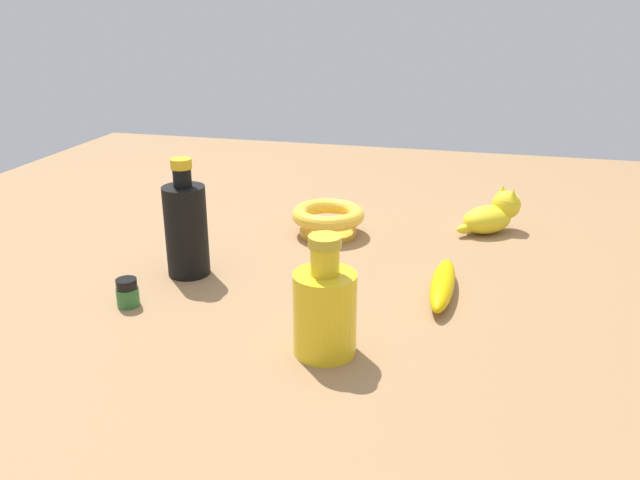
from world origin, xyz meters
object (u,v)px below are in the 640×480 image
object	(u,v)px
bowl	(328,218)
bottle_short	(325,308)
banana	(443,284)
nail_polish_jar	(127,293)
cat_figurine	(493,214)
bottle_tall	(186,228)

from	to	relation	value
bowl	bottle_short	bearing A→B (deg)	-167.06
bottle_short	banana	bearing A→B (deg)	-33.13
bottle_short	nail_polish_jar	bearing A→B (deg)	79.77
bottle_short	banana	size ratio (longest dim) A/B	0.86
nail_polish_jar	cat_figurine	world-z (taller)	cat_figurine
bottle_short	cat_figurine	bearing A→B (deg)	-21.89
bottle_short	cat_figurine	distance (m)	0.59
nail_polish_jar	bowl	bearing A→B (deg)	-30.41
banana	bottle_tall	size ratio (longest dim) A/B	0.96
bottle_short	bottle_tall	world-z (taller)	bottle_tall
bottle_tall	bottle_short	bearing A→B (deg)	-124.17
bottle_short	banana	world-z (taller)	bottle_short
bottle_short	bottle_tall	distance (m)	0.35
bottle_short	bowl	xyz separation A→B (m)	(0.45, 0.10, -0.03)
banana	bottle_tall	world-z (taller)	bottle_tall
nail_polish_jar	banana	size ratio (longest dim) A/B	0.23
cat_figurine	bottle_tall	distance (m)	0.62
banana	cat_figurine	xyz separation A→B (m)	(0.33, -0.08, 0.02)
cat_figurine	bottle_tall	bearing A→B (deg)	124.23
bottle_short	banana	distance (m)	0.26
bottle_short	banana	xyz separation A→B (m)	(0.22, -0.14, -0.05)
nail_polish_jar	bowl	world-z (taller)	bowl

